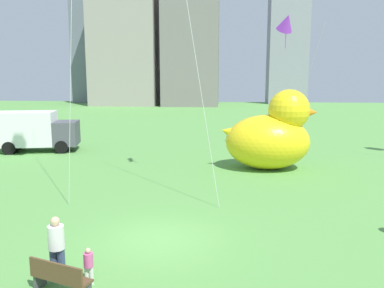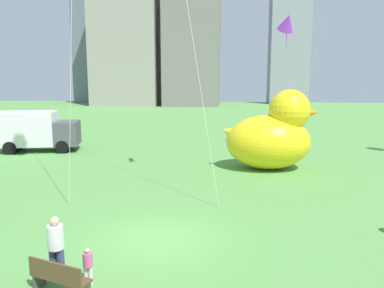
% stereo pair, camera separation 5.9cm
% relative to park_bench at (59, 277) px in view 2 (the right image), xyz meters
% --- Properties ---
extents(ground_plane, '(140.00, 140.00, 0.00)m').
position_rel_park_bench_xyz_m(ground_plane, '(1.85, 3.53, -0.47)').
color(ground_plane, '#5A9848').
extents(park_bench, '(1.69, 0.97, 0.90)m').
position_rel_park_bench_xyz_m(park_bench, '(0.00, 0.00, 0.00)').
color(park_bench, brown).
rests_on(park_bench, ground).
extents(person_adult, '(0.43, 0.43, 1.74)m').
position_rel_park_bench_xyz_m(person_adult, '(-0.37, 0.76, 0.49)').
color(person_adult, '#38476B').
rests_on(person_adult, ground).
extents(person_child, '(0.25, 0.25, 1.00)m').
position_rel_park_bench_xyz_m(person_child, '(0.55, 0.55, 0.08)').
color(person_child, silver).
rests_on(person_child, ground).
extents(giant_inflatable_duck, '(5.57, 3.57, 4.61)m').
position_rel_park_bench_xyz_m(giant_inflatable_duck, '(6.70, 14.18, 1.49)').
color(giant_inflatable_duck, yellow).
rests_on(giant_inflatable_duck, ground).
extents(box_truck, '(6.04, 3.41, 2.85)m').
position_rel_park_bench_xyz_m(box_truck, '(-9.50, 18.26, 0.97)').
color(box_truck, white).
rests_on(box_truck, ground).
extents(city_skyline, '(45.48, 18.20, 37.47)m').
position_rel_park_bench_xyz_m(city_skyline, '(-11.56, 68.66, 13.85)').
color(city_skyline, slate).
rests_on(city_skyline, ground).
extents(kite_purple, '(3.24, 3.37, 9.68)m').
position_rel_park_bench_xyz_m(kite_purple, '(8.10, 19.56, 8.43)').
color(kite_purple, silver).
rests_on(kite_purple, ground).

